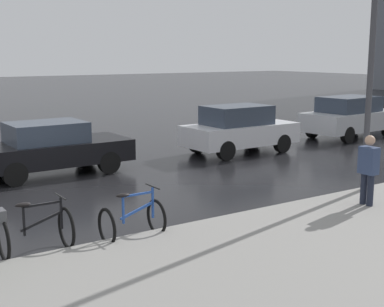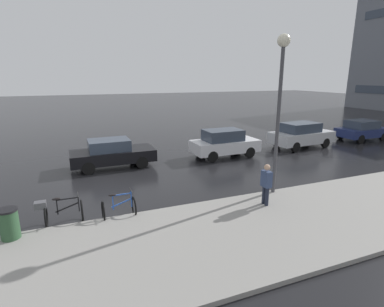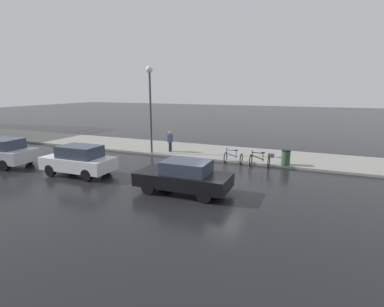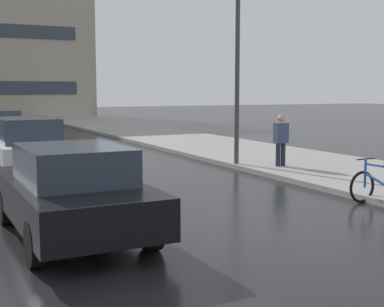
{
  "view_description": "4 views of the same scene",
  "coord_description": "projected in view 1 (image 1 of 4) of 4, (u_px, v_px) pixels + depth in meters",
  "views": [
    {
      "loc": [
        11.98,
        -4.07,
        3.38
      ],
      "look_at": [
        1.69,
        2.7,
        1.07
      ],
      "focal_mm": 50.0,
      "sensor_mm": 36.0,
      "label": 1
    },
    {
      "loc": [
        13.11,
        -1.0,
        4.71
      ],
      "look_at": [
        1.57,
        3.64,
        1.48
      ],
      "focal_mm": 28.0,
      "sensor_mm": 36.0,
      "label": 2
    },
    {
      "loc": [
        -14.47,
        -4.72,
        4.67
      ],
      "look_at": [
        0.06,
        1.54,
        1.23
      ],
      "focal_mm": 28.0,
      "sensor_mm": 36.0,
      "label": 3
    },
    {
      "loc": [
        -4.64,
        -7.74,
        2.37
      ],
      "look_at": [
        -0.0,
        1.71,
        1.13
      ],
      "focal_mm": 50.0,
      "sensor_mm": 36.0,
      "label": 4
    }
  ],
  "objects": [
    {
      "name": "ground_plane",
      "position": [
        58.0,
        199.0,
        12.65
      ],
      "size": [
        140.0,
        140.0,
        0.0
      ],
      "primitive_type": "plane",
      "color": "black"
    },
    {
      "name": "pedestrian",
      "position": [
        368.0,
        169.0,
        11.48
      ],
      "size": [
        0.4,
        0.24,
        1.67
      ],
      "color": "#1E2333",
      "rests_on": "ground"
    },
    {
      "name": "streetlamp",
      "position": [
        374.0,
        10.0,
        12.16
      ],
      "size": [
        0.47,
        0.47,
        6.18
      ],
      "color": "#424247",
      "rests_on": "ground"
    },
    {
      "name": "bicycle_second",
      "position": [
        132.0,
        220.0,
        9.78
      ],
      "size": [
        0.71,
        1.1,
        0.96
      ],
      "color": "black",
      "rests_on": "ground"
    },
    {
      "name": "bicycle_nearest",
      "position": [
        27.0,
        228.0,
        8.95
      ],
      "size": [
        0.76,
        1.41,
        0.97
      ],
      "color": "black",
      "rests_on": "ground"
    },
    {
      "name": "car_white",
      "position": [
        239.0,
        129.0,
        18.32
      ],
      "size": [
        1.86,
        4.02,
        1.64
      ],
      "color": "silver",
      "rests_on": "ground"
    },
    {
      "name": "car_silver",
      "position": [
        350.0,
        116.0,
        21.81
      ],
      "size": [
        2.26,
        4.52,
        1.67
      ],
      "color": "#B2B5BA",
      "rests_on": "ground"
    },
    {
      "name": "car_black",
      "position": [
        51.0,
        148.0,
        15.1
      ],
      "size": [
        1.95,
        4.33,
        1.5
      ],
      "color": "black",
      "rests_on": "ground"
    }
  ]
}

